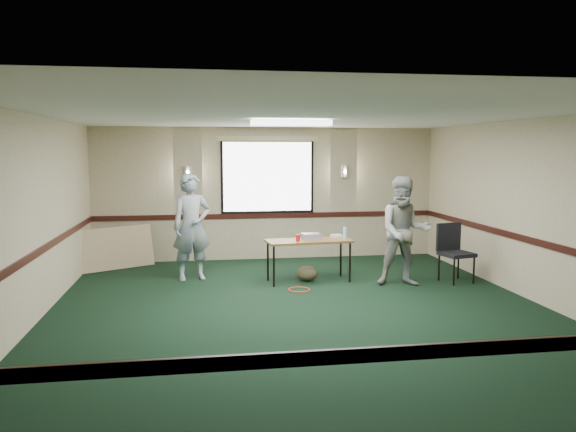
{
  "coord_description": "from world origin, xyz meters",
  "views": [
    {
      "loc": [
        -1.37,
        -7.39,
        2.23
      ],
      "look_at": [
        0.0,
        1.3,
        1.2
      ],
      "focal_mm": 35.0,
      "sensor_mm": 36.0,
      "label": 1
    }
  ],
  "objects": [
    {
      "name": "projector",
      "position": [
        0.49,
        1.9,
        0.77
      ],
      "size": [
        0.31,
        0.27,
        0.1
      ],
      "primitive_type": "cube",
      "rotation": [
        0.0,
        0.0,
        0.03
      ],
      "color": "#97959E",
      "rests_on": "folding_table"
    },
    {
      "name": "cable_coil",
      "position": [
        0.18,
        1.27,
        0.01
      ],
      "size": [
        0.4,
        0.4,
        0.02
      ],
      "primitive_type": "torus",
      "rotation": [
        0.0,
        0.0,
        -0.15
      ],
      "color": "red",
      "rests_on": "ground"
    },
    {
      "name": "game_console",
      "position": [
        0.98,
        2.07,
        0.74
      ],
      "size": [
        0.2,
        0.17,
        0.05
      ],
      "primitive_type": "cube",
      "rotation": [
        0.0,
        0.0,
        0.15
      ],
      "color": "silver",
      "rests_on": "folding_table"
    },
    {
      "name": "person_left",
      "position": [
        -1.52,
        2.32,
        0.92
      ],
      "size": [
        0.76,
        0.6,
        1.84
      ],
      "primitive_type": "imported",
      "rotation": [
        0.0,
        0.0,
        0.26
      ],
      "color": "#446696",
      "rests_on": "ground"
    },
    {
      "name": "folded_table",
      "position": [
        -3.0,
        3.39,
        0.4
      ],
      "size": [
        1.46,
        0.97,
        0.79
      ],
      "primitive_type": "cube",
      "rotation": [
        -0.21,
        0.0,
        0.52
      ],
      "color": "tan",
      "rests_on": "ground"
    },
    {
      "name": "water_bottle",
      "position": [
        1.07,
        1.84,
        0.82
      ],
      "size": [
        0.06,
        0.06,
        0.21
      ],
      "primitive_type": "cylinder",
      "color": "#95DAF5",
      "rests_on": "folding_table"
    },
    {
      "name": "duffel_bag",
      "position": [
        0.42,
        1.88,
        0.13
      ],
      "size": [
        0.45,
        0.4,
        0.26
      ],
      "primitive_type": "ellipsoid",
      "rotation": [
        0.0,
        0.0,
        -0.4
      ],
      "color": "brown",
      "rests_on": "ground"
    },
    {
      "name": "ground",
      "position": [
        0.0,
        0.0,
        0.0
      ],
      "size": [
        8.0,
        8.0,
        0.0
      ],
      "primitive_type": "plane",
      "color": "black",
      "rests_on": "ground"
    },
    {
      "name": "person_right",
      "position": [
        1.95,
        1.34,
        0.9
      ],
      "size": [
        0.99,
        0.84,
        1.81
      ],
      "primitive_type": "imported",
      "rotation": [
        0.0,
        0.0,
        -0.19
      ],
      "color": "#6A8CA6",
      "rests_on": "ground"
    },
    {
      "name": "room_shell",
      "position": [
        0.0,
        2.12,
        1.58
      ],
      "size": [
        8.0,
        8.02,
        8.0
      ],
      "color": "tan",
      "rests_on": "ground"
    },
    {
      "name": "red_cup",
      "position": [
        0.24,
        1.75,
        0.77
      ],
      "size": [
        0.07,
        0.07,
        0.11
      ],
      "primitive_type": "cylinder",
      "color": "red",
      "rests_on": "folding_table"
    },
    {
      "name": "folding_table",
      "position": [
        0.44,
        1.85,
        0.67
      ],
      "size": [
        1.49,
        0.71,
        0.72
      ],
      "rotation": [
        0.0,
        0.0,
        0.09
      ],
      "color": "#573B19",
      "rests_on": "ground"
    },
    {
      "name": "conference_chair",
      "position": [
        2.9,
        1.52,
        0.58
      ],
      "size": [
        0.58,
        0.59,
        0.99
      ],
      "rotation": [
        0.0,
        0.0,
        0.22
      ],
      "color": "black",
      "rests_on": "ground"
    }
  ]
}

